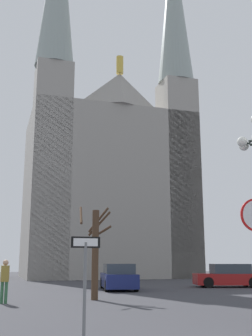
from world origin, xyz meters
TOP-DOWN VIEW (x-y plane):
  - cathedral at (1.23, 35.65)m, footprint 17.74×14.07m
  - one_way_arrow_sign at (-2.97, 2.80)m, footprint 0.63×0.14m
  - bare_tree at (-2.02, 11.94)m, footprint 1.44×1.41m
  - parked_car_near_navy at (-0.18, 17.93)m, footprint 1.86×4.40m
  - parked_car_far_red at (6.96, 19.47)m, footprint 4.25×2.33m
  - pedestrian_walking at (-5.56, 10.85)m, footprint 0.32×0.32m

SIDE VIEW (x-z plane):
  - parked_car_far_red at x=6.96m, z-range -0.04..1.37m
  - parked_car_near_navy at x=-0.18m, z-range -0.04..1.39m
  - pedestrian_walking at x=-5.56m, z-range 0.17..1.80m
  - one_way_arrow_sign at x=-2.97m, z-range 0.29..2.38m
  - bare_tree at x=-2.02m, z-range 0.09..4.07m
  - cathedral at x=1.23m, z-range -8.59..30.81m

